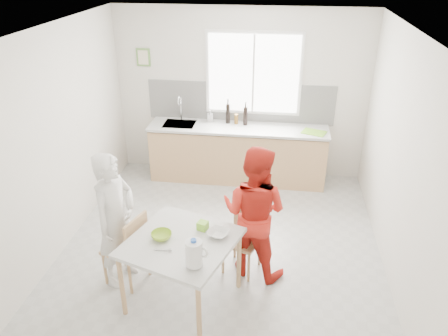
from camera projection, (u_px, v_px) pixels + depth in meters
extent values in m
plane|color=#B7B7B2|center=(221.00, 249.00, 5.58)|extent=(4.50, 4.50, 0.00)
plane|color=silver|center=(240.00, 95.00, 6.96)|extent=(4.00, 0.00, 4.00)
plane|color=silver|center=(174.00, 292.00, 2.98)|extent=(4.00, 0.00, 4.00)
plane|color=silver|center=(55.00, 144.00, 5.21)|extent=(0.00, 4.50, 4.50)
plane|color=silver|center=(403.00, 164.00, 4.73)|extent=(0.00, 4.50, 4.50)
plane|color=white|center=(220.00, 32.00, 4.36)|extent=(4.50, 4.50, 0.00)
cube|color=white|center=(254.00, 74.00, 6.76)|extent=(1.50, 0.03, 1.30)
cube|color=white|center=(253.00, 74.00, 6.75)|extent=(1.40, 0.02, 1.20)
cube|color=white|center=(253.00, 74.00, 6.74)|extent=(0.03, 0.03, 1.20)
cube|color=white|center=(240.00, 102.00, 7.01)|extent=(3.00, 0.02, 0.65)
cube|color=#639744|center=(143.00, 57.00, 6.88)|extent=(0.22, 0.02, 0.28)
cube|color=beige|center=(143.00, 57.00, 6.87)|extent=(0.16, 0.01, 0.22)
cube|color=tan|center=(238.00, 155.00, 7.11)|extent=(2.80, 0.60, 0.86)
cube|color=#3F3326|center=(237.00, 175.00, 7.28)|extent=(2.80, 0.54, 0.10)
cube|color=silver|center=(238.00, 128.00, 6.90)|extent=(2.84, 0.64, 0.04)
cube|color=#A5A5AA|center=(179.00, 125.00, 7.01)|extent=(0.50, 0.40, 0.03)
cylinder|color=silver|center=(181.00, 110.00, 7.06)|extent=(0.02, 0.02, 0.36)
torus|color=silver|center=(180.00, 100.00, 6.92)|extent=(0.02, 0.18, 0.18)
cube|color=silver|center=(181.00, 242.00, 4.45)|extent=(1.30, 1.30, 0.04)
cylinder|color=tan|center=(122.00, 287.00, 4.45)|extent=(0.05, 0.05, 0.73)
cylinder|color=tan|center=(170.00, 239.00, 5.17)|extent=(0.05, 0.05, 0.73)
cylinder|color=tan|center=(199.00, 316.00, 4.09)|extent=(0.05, 0.05, 0.73)
cylinder|color=tan|center=(239.00, 261.00, 4.81)|extent=(0.05, 0.05, 0.73)
cube|color=tan|center=(125.00, 248.00, 4.89)|extent=(0.52, 0.52, 0.04)
cube|color=tan|center=(137.00, 236.00, 4.71)|extent=(0.15, 0.38, 0.43)
cylinder|color=tan|center=(124.00, 252.00, 5.21)|extent=(0.04, 0.04, 0.42)
cylinder|color=tan|center=(105.00, 269.00, 4.93)|extent=(0.04, 0.04, 0.42)
cylinder|color=tan|center=(149.00, 260.00, 5.07)|extent=(0.04, 0.04, 0.42)
cylinder|color=tan|center=(130.00, 278.00, 4.79)|extent=(0.04, 0.04, 0.42)
cube|color=tan|center=(242.00, 241.00, 5.07)|extent=(0.49, 0.49, 0.04)
cube|color=tan|center=(248.00, 217.00, 5.11)|extent=(0.35, 0.14, 0.40)
cylinder|color=tan|center=(223.00, 259.00, 5.10)|extent=(0.03, 0.03, 0.39)
cylinder|color=tan|center=(249.00, 267.00, 4.97)|extent=(0.03, 0.03, 0.39)
cylinder|color=tan|center=(235.00, 244.00, 5.36)|extent=(0.03, 0.03, 0.39)
cylinder|color=tan|center=(260.00, 251.00, 5.23)|extent=(0.03, 0.03, 0.39)
imported|color=white|center=(116.00, 220.00, 4.76)|extent=(0.55, 0.67, 1.59)
imported|color=red|center=(254.00, 212.00, 4.89)|extent=(0.93, 0.82, 1.60)
imported|color=#9AC72D|center=(161.00, 236.00, 4.46)|extent=(0.27, 0.27, 0.07)
imported|color=silver|center=(218.00, 233.00, 4.51)|extent=(0.28, 0.28, 0.05)
cylinder|color=white|center=(194.00, 253.00, 4.02)|extent=(0.16, 0.16, 0.26)
cylinder|color=blue|center=(194.00, 241.00, 3.96)|extent=(0.05, 0.05, 0.03)
torus|color=white|center=(203.00, 252.00, 4.00)|extent=(0.12, 0.06, 0.12)
cube|color=#87D531|center=(203.00, 226.00, 4.60)|extent=(0.13, 0.13, 0.09)
cylinder|color=#A5A5AA|center=(162.00, 250.00, 4.29)|extent=(0.16, 0.02, 0.01)
cube|color=#78BE2C|center=(314.00, 132.00, 6.67)|extent=(0.42, 0.36, 0.01)
cylinder|color=black|center=(228.00, 113.00, 6.97)|extent=(0.07, 0.07, 0.32)
cylinder|color=black|center=(245.00, 116.00, 6.90)|extent=(0.07, 0.07, 0.30)
cylinder|color=brown|center=(236.00, 119.00, 6.97)|extent=(0.06, 0.06, 0.16)
imported|color=#999999|center=(210.00, 116.00, 7.06)|extent=(0.09, 0.10, 0.19)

